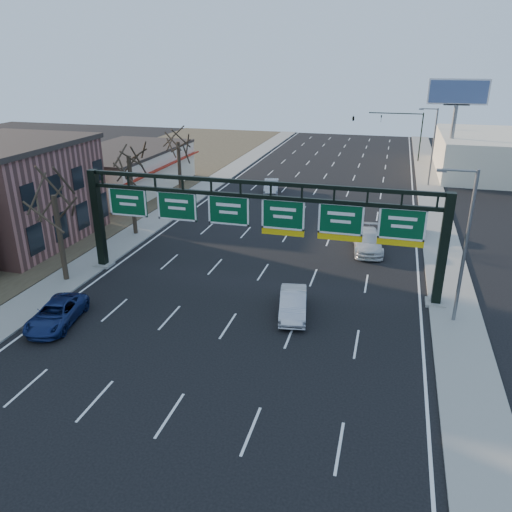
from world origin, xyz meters
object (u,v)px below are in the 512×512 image
(car_silver_sedan, at_px, (293,304))
(car_white_wagon, at_px, (368,241))
(sign_gantry, at_px, (258,219))
(car_blue_suv, at_px, (57,314))

(car_silver_sedan, relative_size, car_white_wagon, 0.82)
(sign_gantry, distance_m, car_blue_suv, 13.49)
(sign_gantry, relative_size, car_white_wagon, 4.53)
(car_blue_suv, distance_m, car_white_wagon, 23.62)
(car_blue_suv, xyz_separation_m, car_white_wagon, (16.57, 16.84, 0.13))
(car_blue_suv, bearing_deg, car_silver_sedan, 10.33)
(car_blue_suv, bearing_deg, car_white_wagon, 35.78)
(car_silver_sedan, distance_m, car_white_wagon, 12.65)
(car_white_wagon, bearing_deg, sign_gantry, -136.11)
(sign_gantry, distance_m, car_silver_sedan, 6.24)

